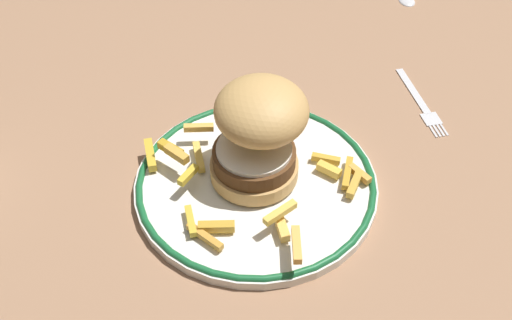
# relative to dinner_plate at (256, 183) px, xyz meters

# --- Properties ---
(ground_plane) EXTENTS (1.38, 1.08, 0.04)m
(ground_plane) POSITION_rel_dinner_plate_xyz_m (0.06, -0.01, -0.03)
(ground_plane) COLOR #997052
(dinner_plate) EXTENTS (0.28, 0.28, 0.02)m
(dinner_plate) POSITION_rel_dinner_plate_xyz_m (0.00, 0.00, 0.00)
(dinner_plate) COLOR white
(dinner_plate) RESTS_ON ground_plane
(burger) EXTENTS (0.12, 0.12, 0.12)m
(burger) POSITION_rel_dinner_plate_xyz_m (0.01, 0.01, 0.07)
(burger) COLOR tan
(burger) RESTS_ON dinner_plate
(fries_pile) EXTENTS (0.24, 0.23, 0.03)m
(fries_pile) POSITION_rel_dinner_plate_xyz_m (-0.01, -0.01, 0.02)
(fries_pile) COLOR gold
(fries_pile) RESTS_ON dinner_plate
(fork) EXTENTS (0.02, 0.14, 0.00)m
(fork) POSITION_rel_dinner_plate_xyz_m (0.25, 0.09, -0.01)
(fork) COLOR silver
(fork) RESTS_ON ground_plane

